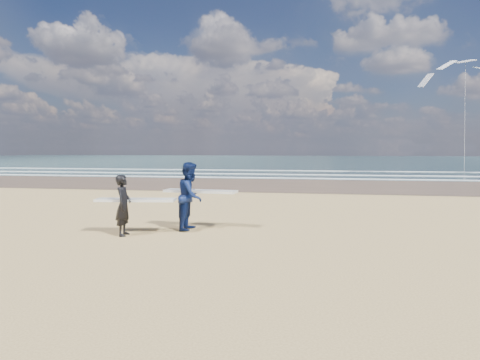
# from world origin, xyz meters

# --- Properties ---
(ocean) EXTENTS (220.00, 100.00, 0.02)m
(ocean) POSITION_xyz_m (20.00, 72.00, 0.01)
(ocean) COLOR #172E32
(ocean) RESTS_ON ground
(surfer_near) EXTENTS (2.25, 1.11, 1.67)m
(surfer_near) POSITION_xyz_m (0.37, 0.33, 0.85)
(surfer_near) COLOR black
(surfer_near) RESTS_ON ground
(surfer_far) EXTENTS (2.24, 1.20, 1.98)m
(surfer_far) POSITION_xyz_m (1.89, 1.45, 0.99)
(surfer_far) COLOR #0B1842
(surfer_far) RESTS_ON ground
(kite_1) EXTENTS (6.78, 4.85, 10.93)m
(kite_1) POSITION_xyz_m (17.22, 27.21, 6.40)
(kite_1) COLOR slate
(kite_1) RESTS_ON ground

